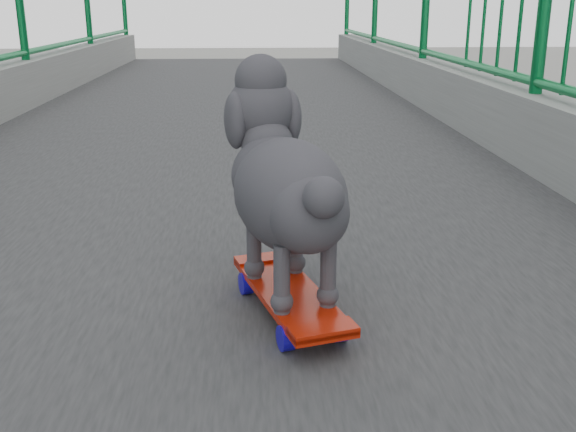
# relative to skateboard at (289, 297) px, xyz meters

# --- Properties ---
(skateboard) EXTENTS (0.26, 0.48, 0.06)m
(skateboard) POSITION_rel_skateboard_xyz_m (0.00, 0.00, 0.00)
(skateboard) COLOR red
(skateboard) RESTS_ON footbridge
(poodle) EXTENTS (0.32, 0.53, 0.46)m
(poodle) POSITION_rel_skateboard_xyz_m (-0.01, 0.03, 0.26)
(poodle) COLOR #29282C
(poodle) RESTS_ON skateboard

